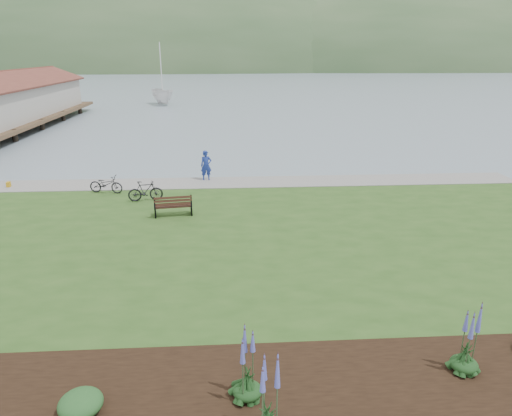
# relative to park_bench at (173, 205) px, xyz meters

# --- Properties ---
(ground) EXTENTS (600.00, 600.00, 0.00)m
(ground) POSITION_rel_park_bench_xyz_m (1.20, -1.77, -0.89)
(ground) COLOR gray
(ground) RESTS_ON ground
(lawn) EXTENTS (34.00, 20.00, 0.40)m
(lawn) POSITION_rel_park_bench_xyz_m (1.20, -3.77, -0.69)
(lawn) COLOR #2B4F1B
(lawn) RESTS_ON ground
(shoreline_path) EXTENTS (34.00, 2.20, 0.03)m
(shoreline_path) POSITION_rel_park_bench_xyz_m (1.20, 5.13, -0.48)
(shoreline_path) COLOR gray
(shoreline_path) RESTS_ON lawn
(garden_bed) EXTENTS (24.00, 4.40, 0.04)m
(garden_bed) POSITION_rel_park_bench_xyz_m (4.20, -11.57, -0.47)
(garden_bed) COLOR black
(garden_bed) RESTS_ON lawn
(far_hillside) EXTENTS (580.00, 80.00, 38.00)m
(far_hillside) POSITION_rel_park_bench_xyz_m (21.20, 168.23, -0.89)
(far_hillside) COLOR #375730
(far_hillside) RESTS_ON ground
(park_bench) EXTENTS (1.66, 0.85, 0.99)m
(park_bench) POSITION_rel_park_bench_xyz_m (0.00, 0.00, 0.00)
(park_bench) COLOR black
(park_bench) RESTS_ON lawn
(person) EXTENTS (0.79, 0.61, 1.95)m
(person) POSITION_rel_park_bench_xyz_m (1.20, 5.73, 0.48)
(person) COLOR navy
(person) RESTS_ON lawn
(bicycle_a) EXTENTS (0.97, 1.83, 0.91)m
(bicycle_a) POSITION_rel_park_bench_xyz_m (-3.75, 3.65, -0.04)
(bicycle_a) COLOR black
(bicycle_a) RESTS_ON lawn
(bicycle_b) EXTENTS (0.74, 1.68, 0.98)m
(bicycle_b) POSITION_rel_park_bench_xyz_m (-1.55, 2.23, -0.00)
(bicycle_b) COLOR black
(bicycle_b) RESTS_ON lawn
(sailboat) EXTENTS (13.33, 13.42, 26.34)m
(sailboat) POSITION_rel_park_bench_xyz_m (-6.49, 47.05, -0.89)
(sailboat) COLOR silver
(sailboat) RESTS_ON ground
(pannier) EXTENTS (0.20, 0.28, 0.29)m
(pannier) POSITION_rel_park_bench_xyz_m (-9.14, 5.00, -0.35)
(pannier) COLOR #C29016
(pannier) RESTS_ON lawn
(echium_0) EXTENTS (0.62, 0.62, 1.92)m
(echium_0) POSITION_rel_park_bench_xyz_m (3.01, -12.21, 0.26)
(echium_0) COLOR #143715
(echium_0) RESTS_ON garden_bed
(echium_1) EXTENTS (0.62, 0.62, 1.80)m
(echium_1) POSITION_rel_park_bench_xyz_m (7.56, -10.64, 0.21)
(echium_1) COLOR #143715
(echium_1) RESTS_ON garden_bed
(echium_4) EXTENTS (0.62, 0.62, 1.94)m
(echium_4) POSITION_rel_park_bench_xyz_m (2.70, -11.17, 0.27)
(echium_4) COLOR #143715
(echium_4) RESTS_ON garden_bed
(shrub_0) EXTENTS (0.87, 0.87, 0.44)m
(shrub_0) POSITION_rel_park_bench_xyz_m (-0.59, -11.40, -0.23)
(shrub_0) COLOR #1E4C21
(shrub_0) RESTS_ON garden_bed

